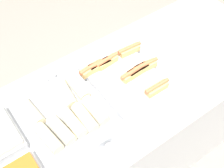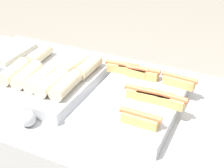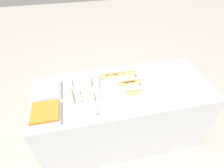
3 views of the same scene
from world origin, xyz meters
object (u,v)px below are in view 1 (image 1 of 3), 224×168
(tray_wraps, at_px, (66,116))
(serving_spoon_near, at_px, (108,150))
(tray_hotdogs, at_px, (127,79))
(serving_spoon_far, at_px, (50,77))

(tray_wraps, height_order, serving_spoon_near, tray_wraps)
(serving_spoon_near, bearing_deg, tray_wraps, 104.16)
(tray_hotdogs, relative_size, serving_spoon_far, 2.16)
(tray_wraps, bearing_deg, serving_spoon_near, -75.84)
(tray_hotdogs, bearing_deg, serving_spoon_near, -138.88)
(tray_hotdogs, height_order, serving_spoon_near, tray_hotdogs)
(tray_hotdogs, height_order, tray_wraps, tray_wraps)
(tray_hotdogs, distance_m, serving_spoon_far, 0.42)
(tray_hotdogs, xyz_separation_m, serving_spoon_near, (-0.32, -0.28, -0.01))
(tray_wraps, relative_size, serving_spoon_far, 2.05)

